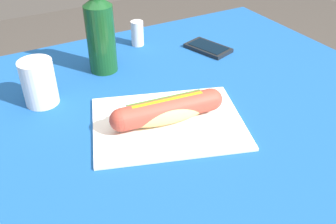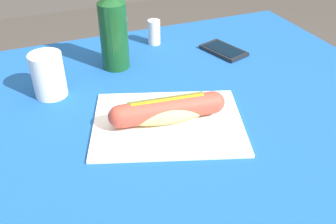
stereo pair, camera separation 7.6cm
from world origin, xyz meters
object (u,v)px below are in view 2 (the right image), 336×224
at_px(soda_bottle, 114,30).
at_px(drinking_cup, 48,75).
at_px(hot_dog, 168,110).
at_px(cell_phone, 224,50).
at_px(salt_shaker, 154,32).

relative_size(soda_bottle, drinking_cup, 2.29).
height_order(hot_dog, cell_phone, hot_dog).
bearing_deg(hot_dog, salt_shaker, 73.81).
relative_size(soda_bottle, salt_shaker, 3.30).
bearing_deg(drinking_cup, soda_bottle, 24.31).
bearing_deg(drinking_cup, hot_dog, -44.90).
xyz_separation_m(soda_bottle, drinking_cup, (-0.18, -0.08, -0.05)).
distance_m(cell_phone, drinking_cup, 0.49).
bearing_deg(soda_bottle, drinking_cup, -155.69).
xyz_separation_m(soda_bottle, salt_shaker, (0.14, 0.10, -0.07)).
bearing_deg(cell_phone, drinking_cup, -173.99).
distance_m(hot_dog, drinking_cup, 0.29).
distance_m(soda_bottle, drinking_cup, 0.20).
height_order(hot_dog, soda_bottle, soda_bottle).
bearing_deg(cell_phone, soda_bottle, 174.48).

